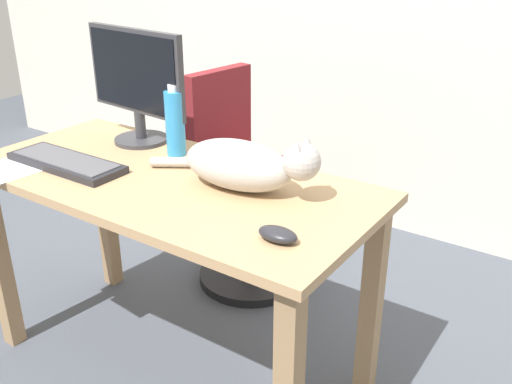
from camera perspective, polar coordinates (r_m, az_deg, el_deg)
name	(u,v)px	position (r m, az deg, el deg)	size (l,w,h in m)	color
ground_plane	(179,364)	(2.26, -7.63, -16.53)	(8.00, 8.00, 0.00)	#474C56
desk	(169,211)	(1.92, -8.65, -1.92)	(1.37, 0.64, 0.76)	tan
office_chair	(243,194)	(2.55, -1.32, -0.20)	(0.48, 0.48, 0.95)	black
monitor	(136,82)	(2.15, -11.78, 10.64)	(0.48, 0.20, 0.41)	#333338
keyboard	(66,162)	(2.03, -18.29, 2.80)	(0.44, 0.15, 0.03)	#232328
cat	(244,164)	(1.73, -1.16, 2.77)	(0.61, 0.20, 0.20)	#B2ADA8
computer_mouse	(278,234)	(1.45, 2.17, -4.22)	(0.11, 0.06, 0.04)	#232328
paper_sheet	(13,168)	(2.08, -22.98, 2.24)	(0.21, 0.30, 0.00)	white
water_bottle	(175,123)	(2.02, -8.03, 6.82)	(0.07, 0.07, 0.25)	#2D8CD1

